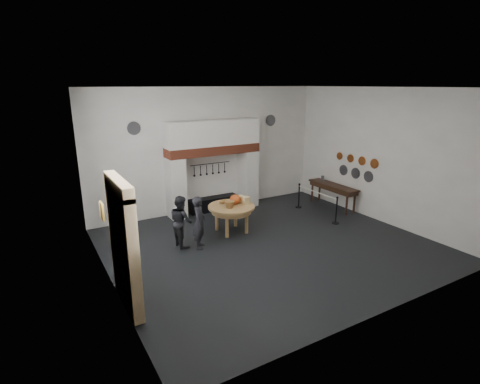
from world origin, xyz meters
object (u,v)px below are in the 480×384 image
barrier_post_far (299,196)px  visitor_far (181,221)px  visitor_near (199,222)px  iron_range (213,204)px  barrier_post_near (336,211)px  side_table (333,185)px  work_table (231,207)px

barrier_post_far → visitor_far: bearing=-168.6°
visitor_near → barrier_post_far: bearing=-42.0°
iron_range → barrier_post_near: size_ratio=2.11×
iron_range → side_table: 4.61m
visitor_near → barrier_post_far: 5.03m
barrier_post_far → visitor_near: bearing=-163.2°
visitor_near → work_table: bearing=-35.2°
work_table → visitor_far: 1.80m
work_table → side_table: 4.56m
work_table → barrier_post_far: barrier_post_far is taller
side_table → barrier_post_far: size_ratio=2.44×
barrier_post_near → visitor_far: bearing=169.7°
barrier_post_near → work_table: bearing=161.4°
barrier_post_near → barrier_post_far: bearing=90.0°
work_table → barrier_post_near: (3.43, -1.15, -0.39)m
iron_range → visitor_far: bearing=-132.6°
visitor_far → side_table: 6.35m
work_table → barrier_post_far: bearing=13.9°
visitor_near → barrier_post_far: (4.81, 1.45, -0.33)m
iron_range → barrier_post_far: (2.97, -1.38, 0.20)m
iron_range → visitor_far: visitor_far is taller
barrier_post_near → side_table: bearing=50.7°
visitor_far → side_table: visitor_far is taller
barrier_post_near → barrier_post_far: size_ratio=1.00×
iron_range → barrier_post_near: bearing=-48.7°
visitor_near → side_table: 5.99m
visitor_near → visitor_far: bearing=76.2°
visitor_near → visitor_far: 0.57m
side_table → barrier_post_far: 1.36m
work_table → visitor_near: bearing=-156.4°
iron_range → barrier_post_near: (2.97, -3.38, 0.20)m
iron_range → work_table: (-0.45, -2.23, 0.59)m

